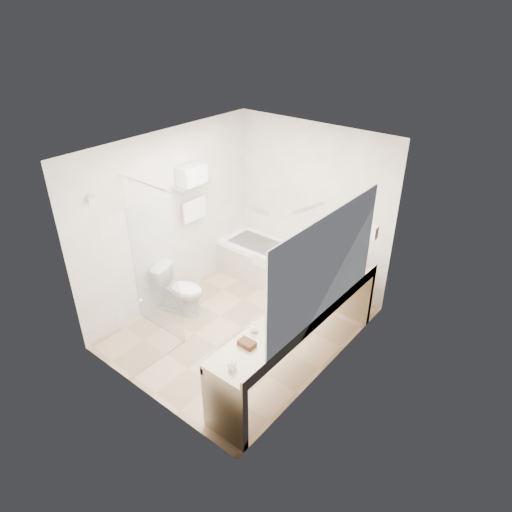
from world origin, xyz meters
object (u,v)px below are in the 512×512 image
Objects in this scene: bathtub at (269,263)px; water_bottle_left at (341,274)px; vanity_counter at (300,325)px; toilet at (180,290)px; amenity_basket at (247,344)px.

water_bottle_left is at bearing -19.55° from bathtub.
water_bottle_left reaches higher than vanity_counter.
bathtub is 1.55m from toilet.
vanity_counter is 15.50× the size of amenity_basket.
toilet is 3.25× the size of water_bottle_left.
amenity_basket is 0.80× the size of water_bottle_left.
water_bottle_left is at bearing -82.62° from toilet.
toilet is at bearing -106.94° from bathtub.
toilet is (-0.45, -1.48, 0.07)m from bathtub.
toilet is 4.05× the size of amenity_basket.
amenity_basket is (1.88, -0.76, 0.53)m from toilet.
water_bottle_left reaches higher than amenity_basket.
amenity_basket is at bearing -96.39° from vanity_counter.
vanity_counter is at bearing -42.35° from bathtub.
amenity_basket is at bearing -94.05° from water_bottle_left.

